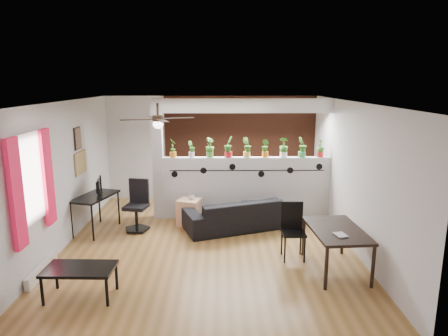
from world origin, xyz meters
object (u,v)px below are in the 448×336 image
ceiling_fan (158,120)px  potted_plant_2 (210,147)px  office_chair (137,209)px  dining_table (336,233)px  cube_shelf (189,212)px  potted_plant_5 (265,148)px  potted_plant_8 (320,148)px  potted_plant_0 (173,147)px  sofa (238,214)px  cup (191,197)px  coffee_table (80,271)px  computer_desk (95,199)px  potted_plant_7 (302,146)px  potted_plant_4 (247,147)px  potted_plant_3 (228,146)px  potted_plant_1 (191,149)px  folding_chair (293,225)px  potted_plant_6 (284,147)px

ceiling_fan → potted_plant_2: size_ratio=2.83×
office_chair → dining_table: 3.92m
cube_shelf → potted_plant_2: bearing=62.9°
potted_plant_5 → potted_plant_8: size_ratio=1.01×
potted_plant_0 → sofa: 1.98m
cup → coffee_table: (-1.34, -2.88, -0.20)m
potted_plant_2 → cup: (-0.38, -0.46, -0.98)m
ceiling_fan → computer_desk: bearing=145.8°
potted_plant_8 → office_chair: size_ratio=0.39×
sofa → computer_desk: 2.87m
sofa → computer_desk: (-2.84, -0.14, 0.37)m
potted_plant_7 → cup: (-2.36, -0.46, -0.99)m
potted_plant_7 → coffee_table: potted_plant_7 is taller
sofa → coffee_table: 3.52m
potted_plant_7 → potted_plant_8: (0.39, 0.00, -0.02)m
potted_plant_4 → office_chair: 2.62m
sofa → coffee_table: (-2.30, -2.66, 0.10)m
potted_plant_4 → cup: potted_plant_4 is taller
potted_plant_7 → potted_plant_3: bearing=180.0°
cube_shelf → cup: 0.33m
potted_plant_1 → potted_plant_3: size_ratio=0.79×
dining_table → folding_chair: size_ratio=1.37×
ceiling_fan → sofa: (1.39, 1.12, -2.01)m
potted_plant_7 → folding_chair: bearing=-104.6°
dining_table → coffee_table: size_ratio=1.36×
folding_chair → potted_plant_4: bearing=107.8°
potted_plant_2 → potted_plant_6: size_ratio=0.97×
ceiling_fan → potted_plant_2: ceiling_fan is taller
potted_plant_0 → potted_plant_1: (0.40, 0.00, -0.02)m
potted_plant_7 → computer_desk: bearing=-169.1°
sofa → potted_plant_3: bearing=-94.5°
computer_desk → cube_shelf: bearing=11.1°
potted_plant_1 → folding_chair: (1.84, -2.04, -0.98)m
potted_plant_2 → sofa: bearing=-49.4°
potted_plant_4 → cup: 1.60m
potted_plant_1 → potted_plant_6: 1.98m
potted_plant_4 → potted_plant_5: potted_plant_4 is taller
potted_plant_6 → sofa: (-1.00, -0.68, -1.28)m
potted_plant_1 → potted_plant_4: 1.19m
computer_desk → dining_table: (4.30, -1.74, -0.05)m
potted_plant_1 → potted_plant_8: 2.77m
potted_plant_2 → sofa: potted_plant_2 is taller
sofa → coffee_table: size_ratio=2.12×
potted_plant_4 → folding_chair: (0.65, -2.04, -1.01)m
potted_plant_0 → cup: potted_plant_0 is taller
cube_shelf → dining_table: bearing=-23.9°
potted_plant_2 → potted_plant_4: bearing=0.0°
folding_chair → sofa: bearing=122.4°
potted_plant_6 → cup: (-1.96, -0.46, -0.98)m
potted_plant_4 → sofa: size_ratio=0.21×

